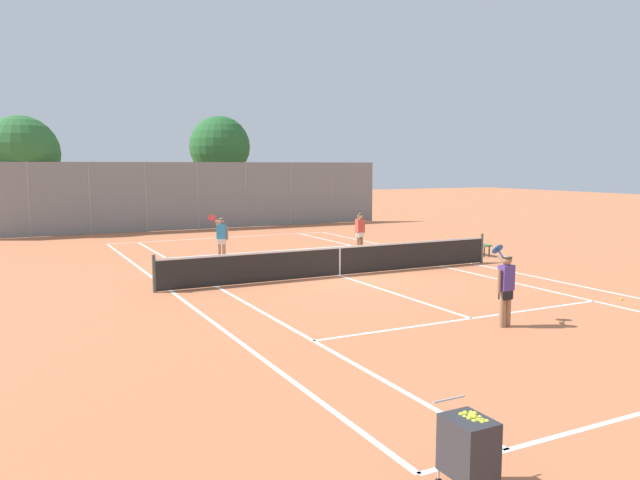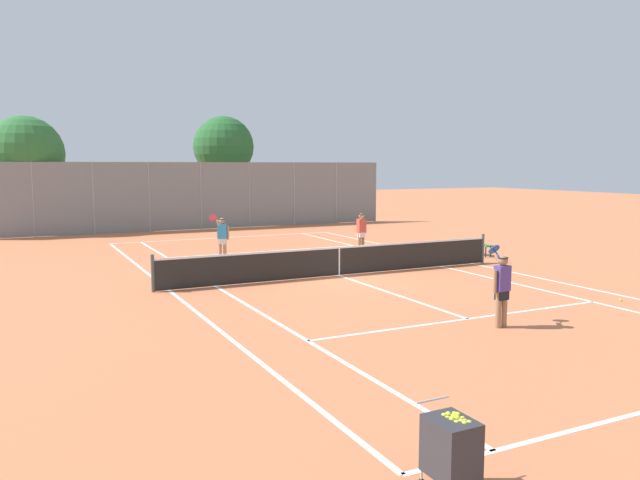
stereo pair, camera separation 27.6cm
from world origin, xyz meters
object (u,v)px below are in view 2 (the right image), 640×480
(loose_tennis_ball_1, at_px, (380,246))
(loose_tennis_ball_2, at_px, (391,255))
(player_far_left, at_px, (222,236))
(tree_behind_left, at_px, (23,156))
(ball_cart, at_px, (451,447))
(player_near_side, at_px, (502,286))
(loose_tennis_ball_4, at_px, (621,300))
(courtside_bench, at_px, (477,245))
(loose_tennis_ball_0, at_px, (319,235))
(player_far_right, at_px, (361,230))
(tree_behind_right, at_px, (224,148))
(tennis_net, at_px, (339,260))
(loose_tennis_ball_3, at_px, (385,260))

(loose_tennis_ball_1, height_order, loose_tennis_ball_2, same)
(player_far_left, height_order, tree_behind_left, tree_behind_left)
(ball_cart, bearing_deg, tree_behind_left, 96.51)
(player_far_left, distance_m, loose_tennis_ball_1, 7.44)
(player_far_left, distance_m, loose_tennis_ball_2, 6.67)
(player_near_side, bearing_deg, tree_behind_left, 109.28)
(loose_tennis_ball_4, bearing_deg, courtside_bench, 74.95)
(loose_tennis_ball_0, distance_m, tree_behind_left, 15.87)
(loose_tennis_ball_4, bearing_deg, loose_tennis_ball_2, 95.24)
(loose_tennis_ball_2, xyz_separation_m, loose_tennis_ball_4, (0.90, -9.78, 0.00))
(player_far_right, xyz_separation_m, tree_behind_right, (-1.04, 14.89, 3.68))
(player_near_side, bearing_deg, loose_tennis_ball_2, 69.89)
(courtside_bench, bearing_deg, loose_tennis_ball_2, 154.93)
(loose_tennis_ball_1, bearing_deg, tree_behind_left, 137.06)
(ball_cart, bearing_deg, loose_tennis_ball_0, 67.04)
(player_near_side, distance_m, loose_tennis_ball_1, 13.68)
(tennis_net, xyz_separation_m, loose_tennis_ball_2, (3.97, 3.11, -0.48))
(player_far_left, distance_m, tree_behind_left, 15.19)
(loose_tennis_ball_3, distance_m, tree_behind_right, 18.04)
(loose_tennis_ball_2, xyz_separation_m, tree_behind_left, (-12.75, 15.16, 4.02))
(player_far_right, relative_size, loose_tennis_ball_4, 24.24)
(tennis_net, bearing_deg, tree_behind_left, 115.66)
(loose_tennis_ball_1, bearing_deg, loose_tennis_ball_3, -119.33)
(tennis_net, distance_m, ball_cart, 13.54)
(courtside_bench, bearing_deg, player_near_side, -127.83)
(player_far_left, height_order, loose_tennis_ball_2, player_far_left)
(loose_tennis_ball_1, relative_size, loose_tennis_ball_2, 1.00)
(player_near_side, distance_m, player_far_right, 12.18)
(player_far_right, height_order, loose_tennis_ball_4, player_far_right)
(loose_tennis_ball_3, xyz_separation_m, tree_behind_left, (-11.73, 16.37, 4.02))
(loose_tennis_ball_2, distance_m, tree_behind_right, 16.94)
(tennis_net, bearing_deg, ball_cart, -112.89)
(tennis_net, distance_m, loose_tennis_ball_0, 11.50)
(player_near_side, xyz_separation_m, loose_tennis_ball_1, (4.80, 12.78, -0.89))
(loose_tennis_ball_2, distance_m, tree_behind_left, 20.22)
(loose_tennis_ball_1, distance_m, loose_tennis_ball_2, 2.57)
(tennis_net, height_order, courtside_bench, tennis_net)
(player_far_left, bearing_deg, loose_tennis_ball_2, -15.27)
(player_near_side, relative_size, loose_tennis_ball_3, 26.88)
(tennis_net, bearing_deg, loose_tennis_ball_0, 66.95)
(ball_cart, bearing_deg, courtside_bench, 48.77)
(player_near_side, height_order, tree_behind_right, tree_behind_right)
(loose_tennis_ball_0, bearing_deg, player_far_left, -140.33)
(player_far_left, distance_m, courtside_bench, 10.04)
(tree_behind_right, bearing_deg, loose_tennis_ball_1, -79.36)
(loose_tennis_ball_2, bearing_deg, tennis_net, -141.97)
(loose_tennis_ball_2, height_order, tree_behind_left, tree_behind_left)
(tennis_net, relative_size, loose_tennis_ball_2, 181.82)
(tennis_net, distance_m, courtside_bench, 7.29)
(player_far_right, distance_m, tree_behind_left, 18.69)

